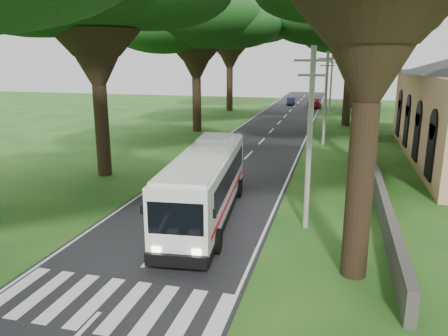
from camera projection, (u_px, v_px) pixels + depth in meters
name	position (u px, v px, depth m)	size (l,w,h in m)	color
ground	(136.00, 275.00, 15.58)	(140.00, 140.00, 0.00)	#174A15
road	(260.00, 143.00, 39.01)	(8.00, 120.00, 0.04)	black
crosswalk	(108.00, 304.00, 13.71)	(8.00, 3.00, 0.01)	silver
property_wall	(366.00, 144.00, 35.71)	(0.35, 50.00, 1.20)	#383533
pole_near	(310.00, 137.00, 18.82)	(1.60, 0.24, 8.00)	gray
pole_mid	(326.00, 97.00, 37.56)	(1.60, 0.24, 8.00)	gray
pole_far	(331.00, 83.00, 56.30)	(1.60, 0.24, 8.00)	gray
tree_l_midb	(196.00, 22.00, 42.84)	(13.83, 13.83, 13.92)	black
tree_l_far	(230.00, 23.00, 59.67)	(14.74, 14.74, 15.25)	black
tree_r_midb	(353.00, 14.00, 46.39)	(15.37, 15.37, 15.29)	black
tree_r_far	(357.00, 32.00, 63.24)	(13.68, 13.68, 14.04)	black
coach_bus	(206.00, 183.00, 20.59)	(3.46, 11.23, 3.26)	white
distant_car_b	(291.00, 101.00, 69.78)	(1.25, 3.58, 1.18)	navy
distant_car_c	(314.00, 103.00, 66.17)	(2.07, 5.09, 1.48)	maroon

